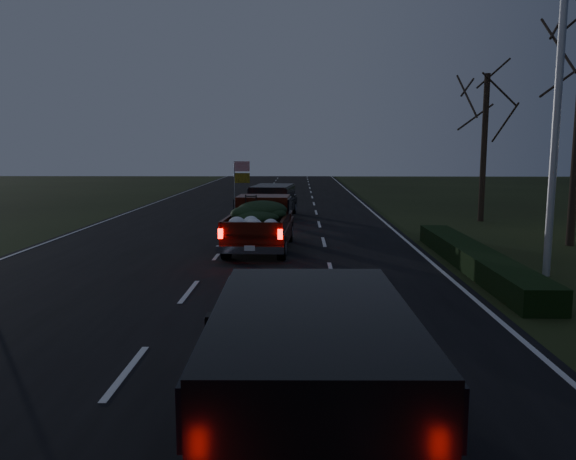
# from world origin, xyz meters

# --- Properties ---
(ground) EXTENTS (120.00, 120.00, 0.00)m
(ground) POSITION_xyz_m (0.00, 0.00, 0.00)
(ground) COLOR black
(ground) RESTS_ON ground
(road_asphalt) EXTENTS (14.00, 120.00, 0.02)m
(road_asphalt) POSITION_xyz_m (0.00, 0.00, 0.01)
(road_asphalt) COLOR black
(road_asphalt) RESTS_ON ground
(hedge_row) EXTENTS (1.00, 10.00, 0.60)m
(hedge_row) POSITION_xyz_m (7.80, 3.00, 0.30)
(hedge_row) COLOR black
(hedge_row) RESTS_ON ground
(light_pole) EXTENTS (0.50, 0.90, 9.16)m
(light_pole) POSITION_xyz_m (9.50, 2.00, 5.48)
(light_pole) COLOR silver
(light_pole) RESTS_ON ground
(bare_tree_far) EXTENTS (3.60, 3.60, 7.00)m
(bare_tree_far) POSITION_xyz_m (11.50, 14.00, 5.23)
(bare_tree_far) COLOR black
(bare_tree_far) RESTS_ON ground
(pickup_truck) EXTENTS (2.23, 5.29, 2.73)m
(pickup_truck) POSITION_xyz_m (1.34, 5.99, 1.02)
(pickup_truck) COLOR #401108
(pickup_truck) RESTS_ON ground
(lead_suv) EXTENTS (2.45, 4.86, 1.34)m
(lead_suv) POSITION_xyz_m (1.31, 15.33, 1.02)
(lead_suv) COLOR black
(lead_suv) RESTS_ON ground
(rear_suv) EXTENTS (2.45, 5.20, 1.48)m
(rear_suv) POSITION_xyz_m (2.83, -7.50, 1.12)
(rear_suv) COLOR black
(rear_suv) RESTS_ON ground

